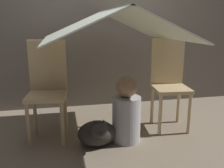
# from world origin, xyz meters

# --- Properties ---
(ground_plane) EXTENTS (8.80, 8.80, 0.00)m
(ground_plane) POSITION_xyz_m (0.00, 0.00, 0.00)
(ground_plane) COLOR gray
(wall_back) EXTENTS (7.00, 0.05, 2.50)m
(wall_back) POSITION_xyz_m (0.00, 1.23, 1.25)
(wall_back) COLOR #6B6056
(wall_back) RESTS_ON ground_plane
(chair_left) EXTENTS (0.42, 0.42, 0.99)m
(chair_left) POSITION_xyz_m (-0.65, 0.31, 0.54)
(chair_left) COLOR #D1B27F
(chair_left) RESTS_ON ground_plane
(chair_right) EXTENTS (0.41, 0.41, 0.99)m
(chair_right) POSITION_xyz_m (0.66, 0.31, 0.54)
(chair_right) COLOR #D1B27F
(chair_right) RESTS_ON ground_plane
(sheet_canopy) EXTENTS (1.32, 1.40, 0.30)m
(sheet_canopy) POSITION_xyz_m (0.00, 0.23, 1.14)
(sheet_canopy) COLOR silver
(person_front) EXTENTS (0.28, 0.28, 0.66)m
(person_front) POSITION_xyz_m (0.10, 0.04, 0.29)
(person_front) COLOR #B2B2B7
(person_front) RESTS_ON ground_plane
(dog) EXTENTS (0.37, 0.37, 0.32)m
(dog) POSITION_xyz_m (-0.20, -0.03, 0.14)
(dog) COLOR #332D28
(dog) RESTS_ON ground_plane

